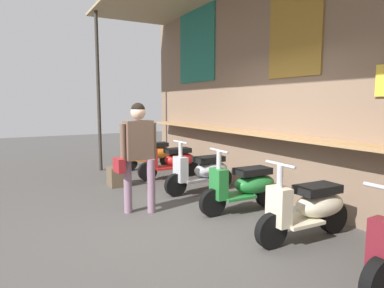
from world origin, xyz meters
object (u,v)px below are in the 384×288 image
scooter_silver (204,171)px  scooter_cream (310,207)px  scooter_green (246,185)px  shopper_browsing (138,147)px  scooter_red (173,160)px  scooter_orange (152,153)px  merchandise_crate (117,176)px

scooter_silver → scooter_cream: bearing=87.7°
scooter_silver → scooter_green: same height
scooter_silver → shopper_browsing: bearing=18.7°
scooter_red → scooter_orange: bearing=-88.6°
scooter_orange → merchandise_crate: scooter_orange is taller
scooter_red → shopper_browsing: (1.86, -1.45, 0.60)m
scooter_orange → scooter_silver: size_ratio=1.00×
scooter_silver → scooter_cream: (2.48, 0.00, 0.00)m
scooter_green → scooter_cream: bearing=91.6°
scooter_red → scooter_green: 2.55m
scooter_red → shopper_browsing: bearing=53.4°
scooter_green → scooter_red: bearing=-88.4°
scooter_cream → scooter_green: bearing=-88.5°
scooter_orange → scooter_red: 1.19m
scooter_silver → merchandise_crate: size_ratio=3.42×
scooter_green → scooter_cream: same height
shopper_browsing → merchandise_crate: size_ratio=3.98×
scooter_silver → merchandise_crate: bearing=-46.1°
scooter_cream → scooter_silver: bearing=-88.5°
scooter_red → scooter_cream: 3.78m
scooter_orange → shopper_browsing: size_ratio=0.86×
scooter_cream → shopper_browsing: bearing=-51.4°
scooter_green → shopper_browsing: (-0.69, -1.45, 0.60)m
scooter_red → scooter_cream: (3.78, -0.00, 0.00)m
scooter_green → shopper_browsing: 1.72m
scooter_orange → scooter_cream: bearing=93.2°
scooter_orange → shopper_browsing: (3.05, -1.45, 0.60)m
scooter_red → scooter_silver: same height
scooter_silver → scooter_orange: bearing=-92.3°
scooter_green → shopper_browsing: size_ratio=0.86×
shopper_browsing → scooter_orange: bearing=152.0°
scooter_cream → scooter_red: bearing=-88.5°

